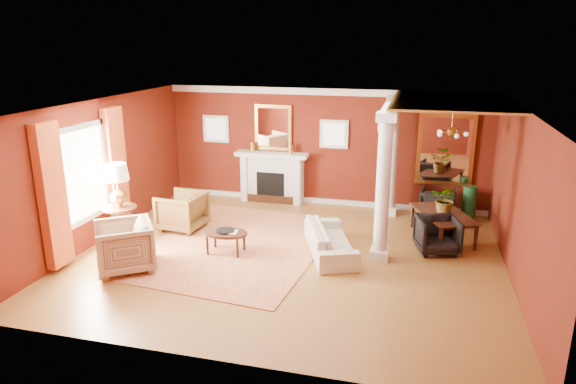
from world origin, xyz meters
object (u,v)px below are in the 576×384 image
(side_table, at_px, (118,189))
(dining_table, at_px, (444,218))
(sofa, at_px, (330,235))
(coffee_table, at_px, (226,234))
(armchair_leopard, at_px, (182,209))
(armchair_stripe, at_px, (124,244))

(side_table, xyz_separation_m, dining_table, (6.41, 1.90, -0.71))
(sofa, height_order, coffee_table, sofa)
(sofa, relative_size, armchair_leopard, 2.12)
(side_table, bearing_deg, armchair_leopard, 50.99)
(coffee_table, bearing_deg, sofa, 13.88)
(sofa, xyz_separation_m, coffee_table, (-1.98, -0.49, 0.02))
(coffee_table, xyz_separation_m, side_table, (-2.26, -0.03, 0.75))
(sofa, distance_m, armchair_stripe, 3.85)
(sofa, bearing_deg, side_table, 76.66)
(armchair_leopard, xyz_separation_m, coffee_table, (1.41, -1.01, -0.06))
(armchair_stripe, xyz_separation_m, coffee_table, (1.50, 1.16, -0.09))
(side_table, bearing_deg, armchair_stripe, -55.80)
(sofa, relative_size, side_table, 1.16)
(armchair_leopard, relative_size, coffee_table, 1.04)
(coffee_table, bearing_deg, armchair_leopard, 144.34)
(sofa, height_order, dining_table, dining_table)
(coffee_table, bearing_deg, armchair_stripe, -142.40)
(armchair_leopard, bearing_deg, coffee_table, 60.83)
(sofa, relative_size, dining_table, 1.21)
(armchair_leopard, distance_m, dining_table, 5.63)
(armchair_stripe, distance_m, side_table, 1.51)
(armchair_stripe, relative_size, coffee_table, 1.13)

